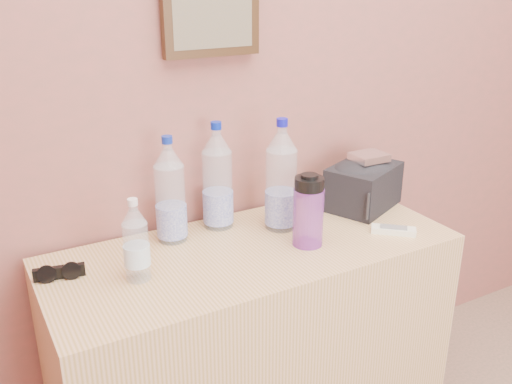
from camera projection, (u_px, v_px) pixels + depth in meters
picture_frame at (211, 12)px, 1.64m from camera, size 0.30×0.03×0.25m
dresser at (253, 353)px, 1.81m from camera, size 1.21×0.50×0.75m
pet_large_a at (170, 195)px, 1.67m from camera, size 0.09×0.09×0.32m
pet_large_b at (218, 181)px, 1.76m from camera, size 0.09×0.09×0.34m
pet_large_c at (281, 181)px, 1.75m from camera, size 0.10×0.10×0.35m
pet_small at (136, 244)px, 1.47m from camera, size 0.07×0.07×0.23m
nalgene_bottle at (308, 211)px, 1.65m from camera, size 0.09×0.09×0.22m
sunglasses at (59, 272)px, 1.50m from camera, size 0.14×0.07×0.03m
ac_remote at (394, 230)px, 1.76m from camera, size 0.13×0.12×0.02m
toiletry_bag at (363, 184)px, 1.93m from camera, size 0.30×0.26×0.17m
foil_packet at (369, 157)px, 1.89m from camera, size 0.11×0.09×0.02m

